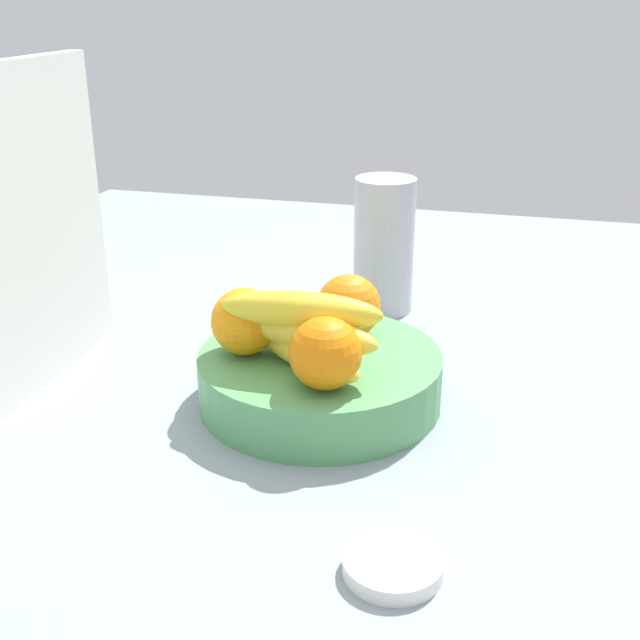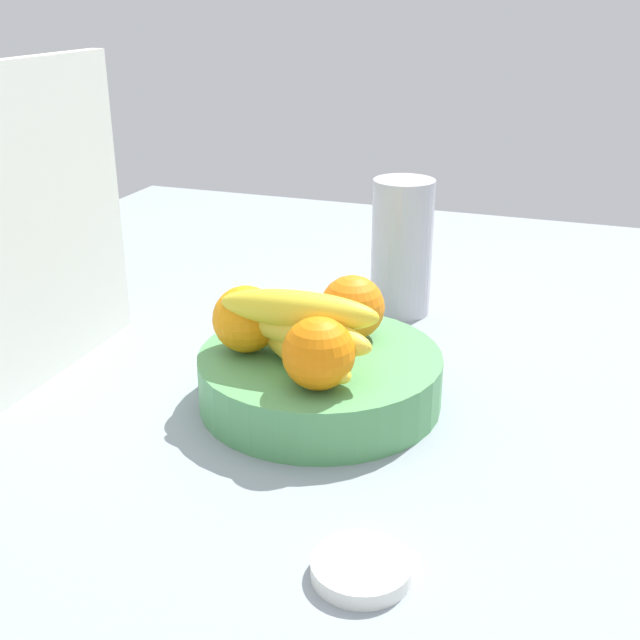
% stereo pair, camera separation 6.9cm
% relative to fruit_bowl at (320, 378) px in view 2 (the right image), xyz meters
% --- Properties ---
extents(ground_plane, '(1.80, 1.40, 0.03)m').
position_rel_fruit_bowl_xyz_m(ground_plane, '(-0.04, 0.03, -0.04)').
color(ground_plane, gray).
extents(fruit_bowl, '(0.27, 0.27, 0.06)m').
position_rel_fruit_bowl_xyz_m(fruit_bowl, '(0.00, 0.00, 0.00)').
color(fruit_bowl, '#539C5B').
rests_on(fruit_bowl, ground_plane).
extents(orange_front_left, '(0.07, 0.07, 0.07)m').
position_rel_fruit_bowl_xyz_m(orange_front_left, '(0.05, -0.02, 0.07)').
color(orange_front_left, orange).
rests_on(orange_front_left, fruit_bowl).
extents(orange_front_right, '(0.07, 0.07, 0.07)m').
position_rel_fruit_bowl_xyz_m(orange_front_right, '(-0.02, 0.08, 0.07)').
color(orange_front_right, orange).
rests_on(orange_front_right, fruit_bowl).
extents(orange_center, '(0.07, 0.07, 0.07)m').
position_rel_fruit_bowl_xyz_m(orange_center, '(-0.07, -0.02, 0.07)').
color(orange_center, orange).
rests_on(orange_center, fruit_bowl).
extents(banana_bunch, '(0.13, 0.18, 0.08)m').
position_rel_fruit_bowl_xyz_m(banana_bunch, '(-0.04, 0.01, 0.07)').
color(banana_bunch, yellow).
rests_on(banana_bunch, fruit_bowl).
extents(cutting_board, '(0.28, 0.02, 0.36)m').
position_rel_fruit_bowl_xyz_m(cutting_board, '(-0.02, 0.33, 0.15)').
color(cutting_board, silver).
rests_on(cutting_board, ground_plane).
extents(thermos_tumbler, '(0.08, 0.08, 0.19)m').
position_rel_fruit_bowl_xyz_m(thermos_tumbler, '(0.29, -0.02, 0.07)').
color(thermos_tumbler, '#B9B8C3').
rests_on(thermos_tumbler, ground_plane).
extents(jar_lid, '(0.08, 0.08, 0.01)m').
position_rel_fruit_bowl_xyz_m(jar_lid, '(-0.26, -0.13, -0.02)').
color(jar_lid, white).
rests_on(jar_lid, ground_plane).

